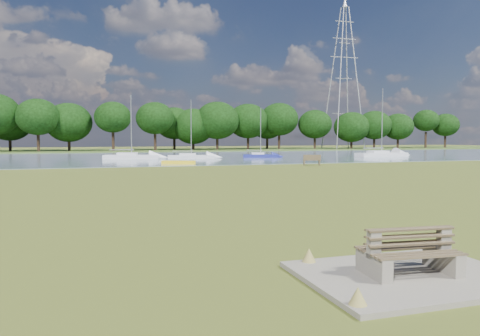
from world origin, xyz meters
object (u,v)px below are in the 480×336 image
object	(u,v)px
riverbank_bench	(312,160)
pylon	(344,56)
sailboat_5	(131,155)
bench_pair	(409,253)
sailboat_0	(191,155)
kayak	(179,162)
sailboat_3	(381,153)
sailboat_2	(260,155)

from	to	relation	value
riverbank_bench	pylon	xyz separation A→B (m)	(32.70, 50.64, 19.76)
sailboat_5	riverbank_bench	bearing A→B (deg)	-33.75
bench_pair	sailboat_0	size ratio (longest dim) A/B	0.26
bench_pair	pylon	distance (m)	98.33
kayak	sailboat_5	size ratio (longest dim) A/B	0.43
sailboat_0	sailboat_3	size ratio (longest dim) A/B	0.79
pylon	sailboat_3	bearing A→B (deg)	-112.68
pylon	sailboat_5	bearing A→B (deg)	-145.67
sailboat_0	sailboat_2	world-z (taller)	sailboat_0
sailboat_0	sailboat_3	distance (m)	26.03
riverbank_bench	kayak	xyz separation A→B (m)	(-12.03, 5.65, -0.31)
pylon	bench_pair	bearing A→B (deg)	-119.30
sailboat_0	sailboat_2	size ratio (longest dim) A/B	1.13
bench_pair	riverbank_bench	size ratio (longest dim) A/B	1.08
pylon	kayak	bearing A→B (deg)	-134.83
kayak	sailboat_5	xyz separation A→B (m)	(-3.74, 11.90, 0.30)
pylon	sailboat_0	world-z (taller)	pylon
bench_pair	kayak	xyz separation A→B (m)	(2.41, 39.01, -0.29)
sailboat_2	sailboat_0	bearing A→B (deg)	-167.76
sailboat_3	sailboat_5	distance (m)	33.33
sailboat_2	sailboat_5	world-z (taller)	sailboat_5
bench_pair	kayak	size ratio (longest dim) A/B	0.57
sailboat_2	sailboat_5	bearing A→B (deg)	-170.10
sailboat_0	sailboat_3	xyz separation A→B (m)	(25.89, -2.64, 0.11)
pylon	sailboat_5	distance (m)	61.93
sailboat_0	pylon	bearing A→B (deg)	49.51
sailboat_0	sailboat_3	bearing A→B (deg)	4.15
kayak	sailboat_2	xyz separation A→B (m)	(12.64, 10.61, 0.24)
bench_pair	sailboat_2	distance (m)	51.85
riverbank_bench	kayak	distance (m)	13.29
bench_pair	pylon	size ratio (longest dim) A/B	0.06
pylon	sailboat_0	size ratio (longest dim) A/B	4.44
pylon	sailboat_2	bearing A→B (deg)	-133.02
kayak	sailboat_5	distance (m)	12.48
riverbank_bench	sailboat_3	distance (m)	22.29
sailboat_2	sailboat_3	bearing A→B (deg)	6.58
riverbank_bench	sailboat_2	distance (m)	16.27
bench_pair	sailboat_2	size ratio (longest dim) A/B	0.30
sailboat_0	sailboat_5	xyz separation A→B (m)	(-7.24, 0.94, 0.07)
pylon	sailboat_5	xyz separation A→B (m)	(-48.47, -33.09, -19.77)
riverbank_bench	sailboat_2	xyz separation A→B (m)	(0.62, 16.26, -0.07)
riverbank_bench	bench_pair	bearing A→B (deg)	-95.91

